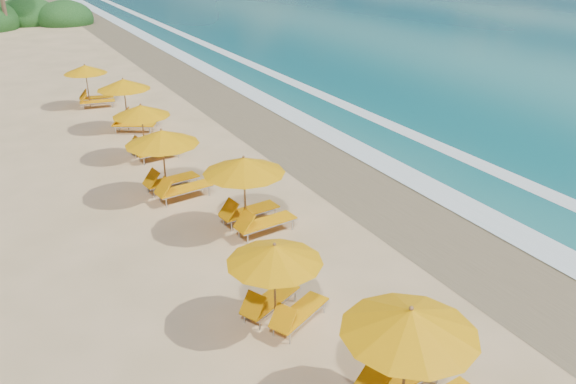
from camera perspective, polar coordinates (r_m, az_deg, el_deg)
name	(u,v)px	position (r m, az deg, el deg)	size (l,w,h in m)	color
ground	(288,231)	(16.24, 0.00, -3.87)	(160.00, 160.00, 0.00)	#D6AF7D
wet_sand	(402,202)	(18.27, 11.14, -1.00)	(4.00, 160.00, 0.01)	olive
surf_foam	(467,185)	(19.96, 17.23, 0.63)	(4.00, 160.00, 0.01)	white
station_2	(414,353)	(10.13, 12.30, -15.26)	(2.63, 2.48, 2.30)	olive
station_3	(279,277)	(12.08, -0.85, -8.40)	(2.66, 2.65, 2.02)	olive
station_4	(250,188)	(15.80, -3.75, 0.36)	(2.61, 2.46, 2.26)	olive
station_5	(169,158)	(18.23, -11.63, 3.27)	(2.68, 2.54, 2.29)	olive
station_6	(147,127)	(21.75, -13.70, 6.20)	(2.41, 2.27, 2.10)	olive
station_7	(129,101)	(25.24, -15.35, 8.65)	(2.99, 2.99, 2.22)	olive
station_8	(91,83)	(29.42, -18.87, 10.16)	(2.42, 2.30, 2.05)	olive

